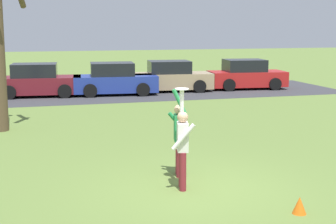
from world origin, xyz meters
name	(u,v)px	position (x,y,z in m)	size (l,w,h in m)	color
ground_plane	(194,189)	(0.00, 0.00, 0.00)	(120.00, 120.00, 0.00)	olive
person_catcher	(183,143)	(-0.25, 0.07, 0.98)	(0.49, 0.58, 2.08)	maroon
person_defender	(179,134)	(-0.04, 0.99, 0.98)	(0.52, 0.61, 2.04)	maroon
frisbee_disc	(182,89)	(-0.20, 0.29, 2.09)	(0.28, 0.28, 0.02)	white
parked_car_maroon	(37,81)	(-2.80, 15.47, 0.73)	(4.26, 2.35, 1.59)	maroon
parked_car_blue	(115,80)	(0.91, 15.07, 0.73)	(4.26, 2.35, 1.59)	#233893
parked_car_tan	(171,77)	(4.00, 15.57, 0.73)	(4.26, 2.35, 1.59)	tan
parked_car_red	(246,75)	(8.20, 15.45, 0.73)	(4.26, 2.35, 1.59)	red
parking_strip	(109,94)	(0.67, 15.36, 0.00)	(24.26, 6.40, 0.01)	#38383D
field_cone_orange	(299,205)	(1.38, -1.88, 0.16)	(0.26, 0.26, 0.32)	orange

